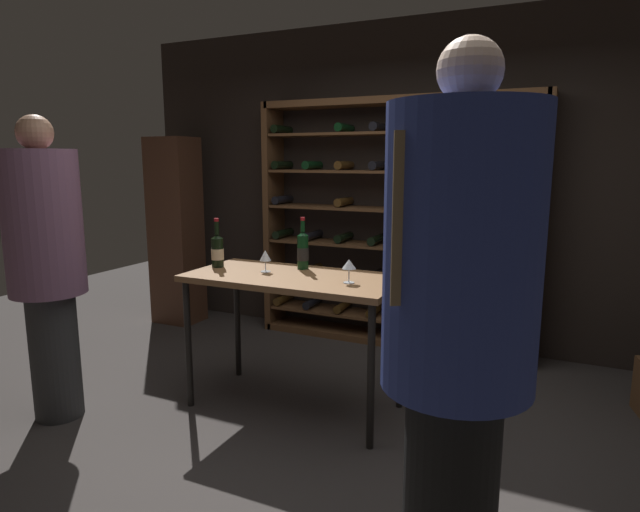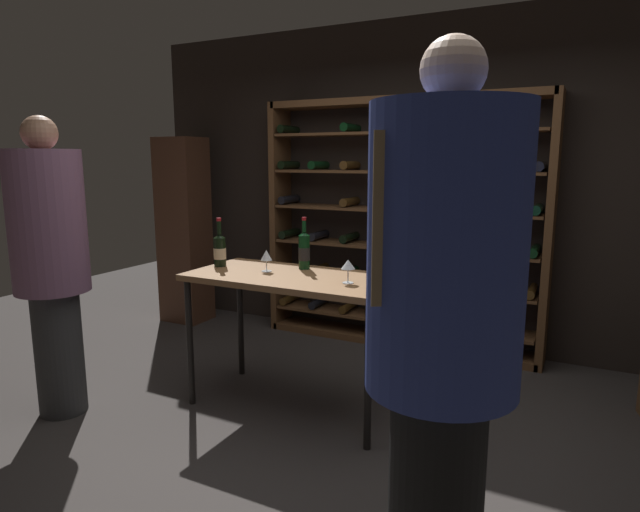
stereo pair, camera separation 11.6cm
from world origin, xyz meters
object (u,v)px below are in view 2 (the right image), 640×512
at_px(display_cabinet, 184,231).
at_px(person_host_in_suit, 443,320).
at_px(wine_rack, 400,226).
at_px(tasting_table, 294,288).
at_px(wine_bottle_black_capsule, 304,250).
at_px(wine_glass_stemmed_center, 348,265).
at_px(person_guest_blue_shirt, 50,255).
at_px(wine_bottle_gold_foil, 220,250).
at_px(wine_glass_stemmed_left, 266,256).

bearing_deg(display_cabinet, person_host_in_suit, -36.94).
bearing_deg(person_host_in_suit, wine_rack, 77.62).
bearing_deg(person_host_in_suit, tasting_table, 102.31).
height_order(wine_rack, wine_bottle_black_capsule, wine_rack).
bearing_deg(wine_glass_stemmed_center, wine_bottle_black_capsule, 149.57).
height_order(tasting_table, wine_bottle_black_capsule, wine_bottle_black_capsule).
height_order(tasting_table, person_host_in_suit, person_host_in_suit).
distance_m(tasting_table, person_guest_blue_shirt, 1.55).
bearing_deg(wine_bottle_gold_foil, tasting_table, -1.85).
bearing_deg(person_host_in_suit, display_cabinet, 109.14).
height_order(tasting_table, wine_glass_stemmed_left, wine_glass_stemmed_left).
bearing_deg(person_host_in_suit, wine_glass_stemmed_left, 106.52).
xyz_separation_m(display_cabinet, wine_glass_stemmed_left, (1.78, -1.23, 0.08)).
bearing_deg(wine_glass_stemmed_center, person_host_in_suit, -53.34).
bearing_deg(wine_glass_stemmed_center, display_cabinet, 151.77).
distance_m(person_guest_blue_shirt, display_cabinet, 2.12).
bearing_deg(wine_glass_stemmed_center, wine_rack, 97.61).
height_order(wine_rack, wine_bottle_gold_foil, wine_rack).
bearing_deg(tasting_table, wine_rack, 82.55).
xyz_separation_m(person_guest_blue_shirt, wine_glass_stemmed_center, (1.73, 0.71, -0.04)).
bearing_deg(display_cabinet, person_guest_blue_shirt, -71.56).
bearing_deg(display_cabinet, wine_bottle_black_capsule, -27.71).
relative_size(person_host_in_suit, display_cabinet, 1.09).
bearing_deg(person_guest_blue_shirt, person_host_in_suit, 165.06).
height_order(wine_bottle_gold_foil, wine_glass_stemmed_left, wine_bottle_gold_foil).
distance_m(person_guest_blue_shirt, wine_glass_stemmed_center, 1.88).
bearing_deg(wine_rack, display_cabinet, -172.72).
xyz_separation_m(person_guest_blue_shirt, display_cabinet, (-0.67, 2.00, -0.12)).
relative_size(tasting_table, wine_bottle_gold_foil, 4.07).
relative_size(wine_rack, wine_bottle_gold_foil, 7.30).
bearing_deg(wine_rack, person_guest_blue_shirt, -123.72).
bearing_deg(display_cabinet, wine_glass_stemmed_center, -28.23).
height_order(wine_bottle_gold_foil, wine_glass_stemmed_center, wine_bottle_gold_foil).
relative_size(tasting_table, person_host_in_suit, 0.68).
height_order(person_host_in_suit, display_cabinet, person_host_in_suit).
relative_size(tasting_table, person_guest_blue_shirt, 0.73).
distance_m(wine_rack, wine_bottle_black_capsule, 1.33).
bearing_deg(wine_bottle_gold_foil, person_host_in_suit, -33.42).
bearing_deg(person_guest_blue_shirt, wine_glass_stemmed_center, -162.57).
relative_size(wine_bottle_gold_foil, wine_glass_stemmed_center, 2.34).
relative_size(person_host_in_suit, wine_glass_stemmed_center, 13.91).
height_order(wine_rack, wine_glass_stemmed_center, wine_rack).
xyz_separation_m(tasting_table, person_guest_blue_shirt, (-1.33, -0.77, 0.23)).
bearing_deg(tasting_table, display_cabinet, 148.23).
xyz_separation_m(display_cabinet, wine_glass_stemmed_center, (2.40, -1.29, 0.09)).
bearing_deg(wine_glass_stemmed_center, wine_glass_stemmed_left, 174.09).
bearing_deg(person_guest_blue_shirt, wine_glass_stemmed_left, -149.87).
distance_m(tasting_table, person_host_in_suit, 1.80).
height_order(person_host_in_suit, wine_glass_stemmed_left, person_host_in_suit).
bearing_deg(tasting_table, wine_glass_stemmed_center, -7.58).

